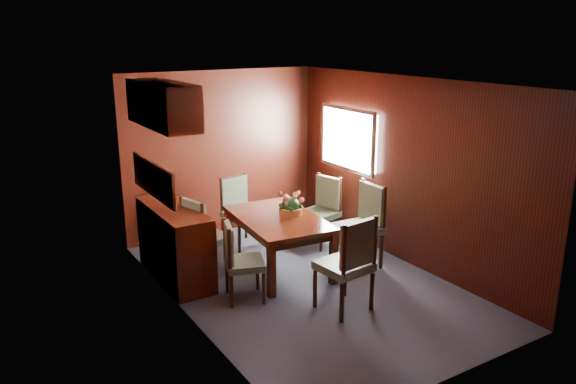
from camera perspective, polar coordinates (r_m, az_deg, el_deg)
ground at (r=6.83m, az=1.84°, el=-9.32°), size 4.50×4.50×0.00m
room_shell at (r=6.53m, az=-0.41°, el=4.61°), size 3.06×4.52×2.41m
sideboard at (r=6.96m, az=-11.42°, el=-5.11°), size 0.48×1.40×0.90m
dining_table at (r=7.02m, az=-1.03°, el=-3.29°), size 1.07×1.58×0.70m
chair_left_near at (r=6.29m, az=-5.08°, el=-6.61°), size 0.53×0.54×0.92m
chair_left_far at (r=6.91m, az=-8.76°, el=-4.12°), size 0.56×0.58×1.01m
chair_right_near at (r=7.23m, az=7.68°, el=-2.86°), size 0.52×0.54×1.08m
chair_right_far at (r=7.93m, az=3.58°, el=-1.49°), size 0.54×0.56×0.98m
chair_head at (r=6.00m, az=6.28°, el=-6.85°), size 0.56×0.54×1.08m
chair_foot at (r=7.90m, az=-5.00°, el=-1.53°), size 0.54×0.52×0.98m
flower_centerpiece at (r=7.03m, az=0.27°, el=-1.12°), size 0.31×0.31×0.31m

